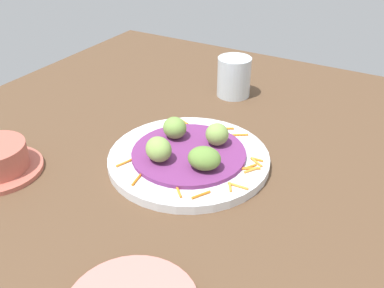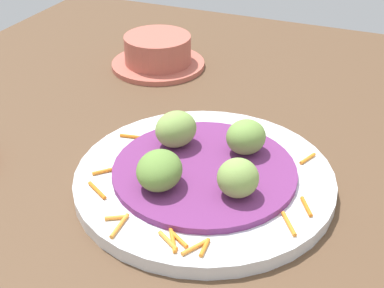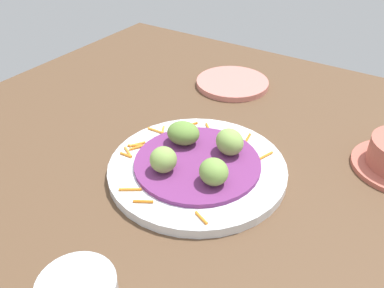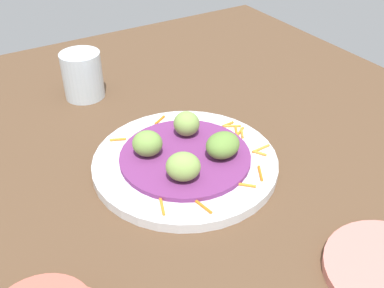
% 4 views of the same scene
% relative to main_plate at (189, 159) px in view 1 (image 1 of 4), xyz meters
% --- Properties ---
extents(table_surface, '(1.10, 1.10, 0.02)m').
position_rel_main_plate_xyz_m(table_surface, '(0.01, -0.03, -0.02)').
color(table_surface, brown).
rests_on(table_surface, ground).
extents(main_plate, '(0.28, 0.28, 0.02)m').
position_rel_main_plate_xyz_m(main_plate, '(0.00, 0.00, 0.00)').
color(main_plate, silver).
rests_on(main_plate, table_surface).
extents(cabbage_bed, '(0.20, 0.20, 0.01)m').
position_rel_main_plate_xyz_m(cabbage_bed, '(-0.00, -0.00, 0.01)').
color(cabbage_bed, '#702D6B').
rests_on(cabbage_bed, main_plate).
extents(carrot_garnish, '(0.22, 0.24, 0.00)m').
position_rel_main_plate_xyz_m(carrot_garnish, '(-0.05, 0.01, 0.01)').
color(carrot_garnish, orange).
rests_on(carrot_garnish, main_plate).
extents(guac_scoop_left, '(0.06, 0.06, 0.04)m').
position_rel_main_plate_xyz_m(guac_scoop_left, '(0.03, 0.05, 0.04)').
color(guac_scoop_left, '#84A851').
rests_on(guac_scoop_left, cabbage_bed).
extents(guac_scoop_center, '(0.06, 0.06, 0.04)m').
position_rel_main_plate_xyz_m(guac_scoop_center, '(-0.05, 0.03, 0.03)').
color(guac_scoop_center, olive).
rests_on(guac_scoop_center, cabbage_bed).
extents(guac_scoop_right, '(0.06, 0.06, 0.04)m').
position_rel_main_plate_xyz_m(guac_scoop_right, '(-0.03, -0.05, 0.03)').
color(guac_scoop_right, '#84A851').
rests_on(guac_scoop_right, cabbage_bed).
extents(guac_scoop_back, '(0.06, 0.06, 0.04)m').
position_rel_main_plate_xyz_m(guac_scoop_back, '(0.05, -0.03, 0.03)').
color(guac_scoop_back, '#759E47').
rests_on(guac_scoop_back, cabbage_bed).
extents(water_glass, '(0.07, 0.07, 0.09)m').
position_rel_main_plate_xyz_m(water_glass, '(0.05, -0.29, 0.04)').
color(water_glass, silver).
rests_on(water_glass, table_surface).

